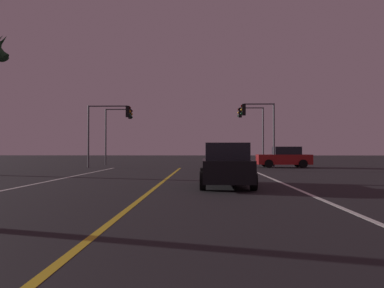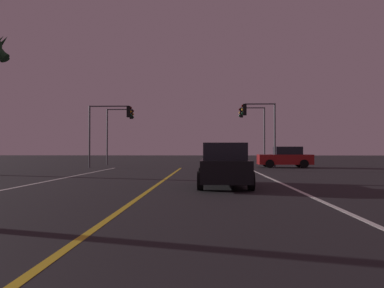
# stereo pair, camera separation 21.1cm
# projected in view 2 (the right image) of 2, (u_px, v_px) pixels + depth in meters

# --- Properties ---
(lane_edge_right) EXTENTS (0.16, 36.36, 0.01)m
(lane_edge_right) POSITION_uv_depth(u_px,v_px,m) (311.00, 196.00, 11.82)
(lane_edge_right) COLOR silver
(lane_edge_right) RESTS_ON ground
(lane_center_divider) EXTENTS (0.16, 36.36, 0.01)m
(lane_center_divider) POSITION_uv_depth(u_px,v_px,m) (142.00, 196.00, 12.02)
(lane_center_divider) COLOR gold
(lane_center_divider) RESTS_ON ground
(car_lead_same_lane) EXTENTS (2.02, 4.30, 1.70)m
(car_lead_same_lane) POSITION_uv_depth(u_px,v_px,m) (224.00, 166.00, 14.88)
(car_lead_same_lane) COLOR black
(car_lead_same_lane) RESTS_ON ground
(car_crossing_side) EXTENTS (4.30, 2.02, 1.70)m
(car_crossing_side) POSITION_uv_depth(u_px,v_px,m) (285.00, 157.00, 31.18)
(car_crossing_side) COLOR black
(car_crossing_side) RESTS_ON ground
(traffic_light_near_right) EXTENTS (2.72, 0.36, 5.15)m
(traffic_light_near_right) POSITION_uv_depth(u_px,v_px,m) (259.00, 120.00, 30.51)
(traffic_light_near_right) COLOR #4C4C51
(traffic_light_near_right) RESTS_ON ground
(traffic_light_near_left) EXTENTS (3.52, 0.36, 5.02)m
(traffic_light_near_left) POSITION_uv_depth(u_px,v_px,m) (111.00, 121.00, 30.97)
(traffic_light_near_left) COLOR #4C4C51
(traffic_light_near_left) RESTS_ON ground
(traffic_light_far_right) EXTENTS (2.48, 0.36, 5.44)m
(traffic_light_far_right) POSITION_uv_depth(u_px,v_px,m) (252.00, 123.00, 36.00)
(traffic_light_far_right) COLOR #4C4C51
(traffic_light_far_right) RESTS_ON ground
(traffic_light_far_left) EXTENTS (2.65, 0.36, 5.34)m
(traffic_light_far_left) POSITION_uv_depth(u_px,v_px,m) (120.00, 124.00, 36.49)
(traffic_light_far_left) COLOR #4C4C51
(traffic_light_far_left) RESTS_ON ground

